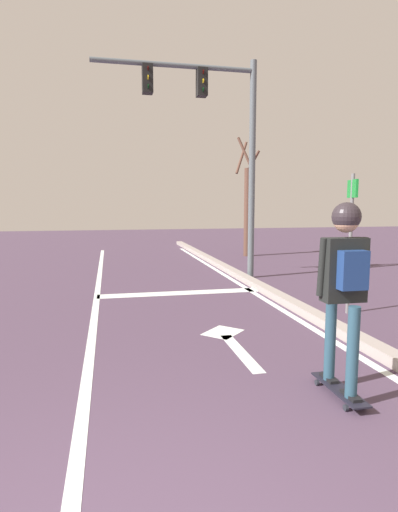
{
  "coord_description": "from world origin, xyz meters",
  "views": [
    {
      "loc": [
        0.04,
        -1.48,
        1.88
      ],
      "look_at": [
        1.4,
        4.84,
        1.08
      ],
      "focal_mm": 29.3,
      "sensor_mm": 36.0,
      "label": 1
    }
  ],
  "objects_px": {
    "skateboard": "(339,389)",
    "traffic_signal_mast": "(214,124)",
    "street_sign_post": "(351,224)",
    "roadside_tree": "(247,206)",
    "skater": "(345,270)"
  },
  "relations": [
    {
      "from": "roadside_tree",
      "to": "traffic_signal_mast",
      "type": "bearing_deg",
      "value": -118.47
    },
    {
      "from": "traffic_signal_mast",
      "to": "street_sign_post",
      "type": "xyz_separation_m",
      "value": [
        1.46,
        -3.74,
        -2.25
      ]
    },
    {
      "from": "skater",
      "to": "traffic_signal_mast",
      "type": "distance_m",
      "value": 7.08
    },
    {
      "from": "skater",
      "to": "traffic_signal_mast",
      "type": "relative_size",
      "value": 0.34
    },
    {
      "from": "skateboard",
      "to": "roadside_tree",
      "type": "height_order",
      "value": "roadside_tree"
    },
    {
      "from": "street_sign_post",
      "to": "roadside_tree",
      "type": "bearing_deg",
      "value": 83.62
    },
    {
      "from": "skateboard",
      "to": "roadside_tree",
      "type": "distance_m",
      "value": 11.41
    },
    {
      "from": "skateboard",
      "to": "street_sign_post",
      "type": "relative_size",
      "value": 0.34
    },
    {
      "from": "skateboard",
      "to": "traffic_signal_mast",
      "type": "distance_m",
      "value": 7.58
    },
    {
      "from": "street_sign_post",
      "to": "skateboard",
      "type": "bearing_deg",
      "value": -122.94
    },
    {
      "from": "traffic_signal_mast",
      "to": "street_sign_post",
      "type": "height_order",
      "value": "traffic_signal_mast"
    },
    {
      "from": "street_sign_post",
      "to": "roadside_tree",
      "type": "height_order",
      "value": "roadside_tree"
    },
    {
      "from": "traffic_signal_mast",
      "to": "street_sign_post",
      "type": "bearing_deg",
      "value": -68.72
    },
    {
      "from": "traffic_signal_mast",
      "to": "street_sign_post",
      "type": "relative_size",
      "value": 2.24
    },
    {
      "from": "skateboard",
      "to": "traffic_signal_mast",
      "type": "bearing_deg",
      "value": 86.64
    }
  ]
}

